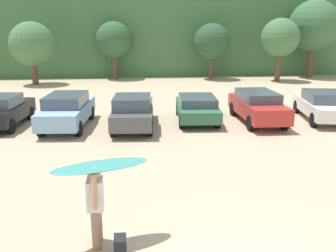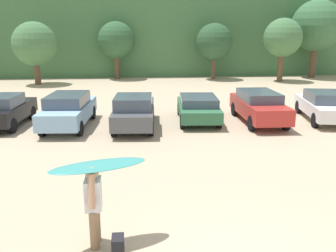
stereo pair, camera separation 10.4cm
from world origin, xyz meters
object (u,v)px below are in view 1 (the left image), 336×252
object	(u,v)px
backpack_dropped	(120,247)
parked_car_black	(1,110)
parked_car_red	(257,106)
parked_car_dark_gray	(133,111)
parked_car_forest_green	(197,107)
parked_car_sky_blue	(67,110)
parked_car_white	(323,105)
person_adult	(96,202)
surfboard_teal	(100,166)

from	to	relation	value
backpack_dropped	parked_car_black	bearing A→B (deg)	118.26
parked_car_black	parked_car_red	xyz separation A→B (m)	(12.17, -0.40, 0.03)
parked_car_dark_gray	parked_car_forest_green	xyz separation A→B (m)	(3.15, 0.93, -0.10)
parked_car_sky_blue	parked_car_red	bearing A→B (deg)	-85.73
parked_car_white	person_adult	bearing A→B (deg)	144.68
parked_car_forest_green	person_adult	world-z (taller)	person_adult
parked_car_sky_blue	parked_car_dark_gray	size ratio (longest dim) A/B	1.01
parked_car_forest_green	surfboard_teal	xyz separation A→B (m)	(-3.88, -10.17, 1.02)
parked_car_dark_gray	person_adult	xyz separation A→B (m)	(-0.84, -9.37, 0.19)
parked_car_black	parked_car_sky_blue	xyz separation A→B (m)	(3.08, -0.43, 0.03)
parked_car_black	person_adult	bearing A→B (deg)	-149.23
parked_car_dark_gray	parked_car_black	bearing A→B (deg)	85.78
parked_car_red	parked_car_white	bearing A→B (deg)	-87.93
parked_car_red	parked_car_dark_gray	bearing A→B (deg)	95.41
surfboard_teal	parked_car_sky_blue	bearing A→B (deg)	-93.43
person_adult	parked_car_dark_gray	bearing A→B (deg)	-95.69
parked_car_dark_gray	surfboard_teal	distance (m)	9.32
parked_car_red	surfboard_teal	bearing A→B (deg)	146.17
person_adult	surfboard_teal	distance (m)	0.75
parked_car_black	person_adult	xyz separation A→B (m)	(5.27, -10.22, 0.20)
surfboard_teal	parked_car_forest_green	bearing A→B (deg)	-127.72
parked_car_dark_gray	parked_car_forest_green	size ratio (longest dim) A/B	1.09
parked_car_black	parked_car_red	size ratio (longest dim) A/B	0.87
parked_car_red	parked_car_forest_green	bearing A→B (deg)	81.81
parked_car_dark_gray	backpack_dropped	world-z (taller)	parked_car_dark_gray
parked_car_sky_blue	parked_car_red	world-z (taller)	parked_car_sky_blue
parked_car_forest_green	person_adult	distance (m)	11.05
parked_car_dark_gray	parked_car_red	world-z (taller)	parked_car_dark_gray
parked_car_dark_gray	parked_car_sky_blue	bearing A→B (deg)	85.74
parked_car_dark_gray	backpack_dropped	distance (m)	9.88
parked_car_forest_green	person_adult	size ratio (longest dim) A/B	2.47
parked_car_black	surfboard_teal	bearing A→B (deg)	-148.41
surfboard_teal	parked_car_red	bearing A→B (deg)	-141.86
parked_car_dark_gray	parked_car_red	xyz separation A→B (m)	(6.06, 0.45, 0.03)
parked_car_forest_green	backpack_dropped	size ratio (longest dim) A/B	9.59
parked_car_red	parked_car_white	distance (m)	3.41
parked_car_black	parked_car_dark_gray	distance (m)	6.17
parked_car_sky_blue	parked_car_white	distance (m)	12.50
person_adult	surfboard_teal	xyz separation A→B (m)	(0.12, 0.12, 0.73)
person_adult	parked_car_black	bearing A→B (deg)	-63.27
surfboard_teal	backpack_dropped	world-z (taller)	surfboard_teal
parked_car_black	backpack_dropped	size ratio (longest dim) A/B	9.03
person_adult	backpack_dropped	size ratio (longest dim) A/B	3.88
parked_car_black	backpack_dropped	world-z (taller)	parked_car_black
surfboard_teal	backpack_dropped	size ratio (longest dim) A/B	4.58
parked_car_red	backpack_dropped	xyz separation A→B (m)	(-6.42, -10.30, -0.60)
parked_car_red	surfboard_teal	size ratio (longest dim) A/B	2.26
parked_car_dark_gray	surfboard_teal	xyz separation A→B (m)	(-0.72, -9.24, 0.92)
parked_car_red	backpack_dropped	bearing A→B (deg)	149.24
parked_car_forest_green	parked_car_dark_gray	bearing A→B (deg)	110.87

